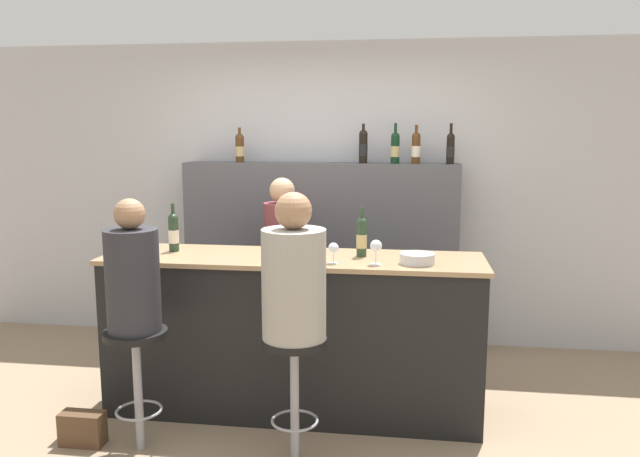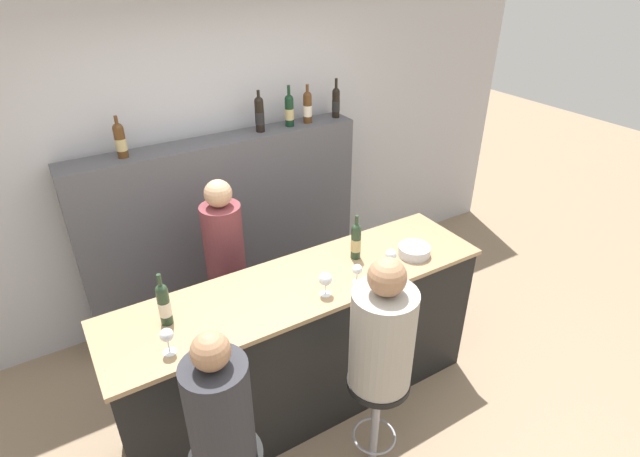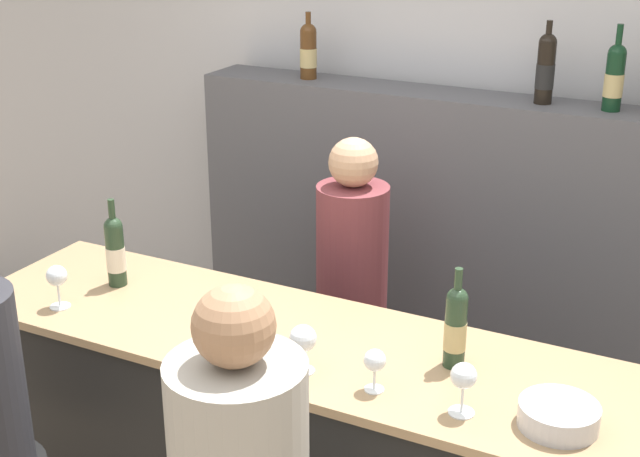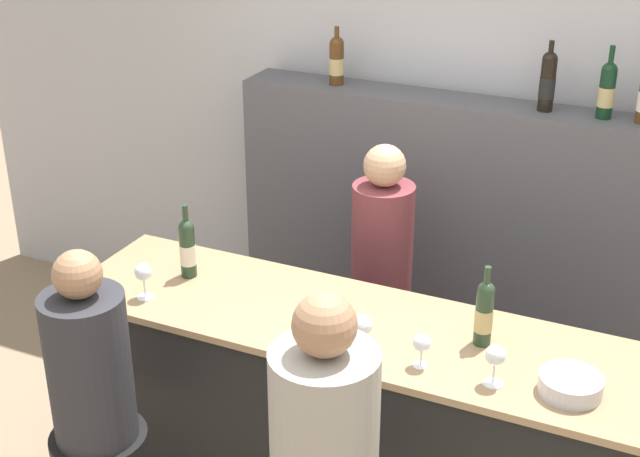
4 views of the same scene
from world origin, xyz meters
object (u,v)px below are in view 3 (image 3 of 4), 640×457
at_px(wine_glass_1, 303,340).
at_px(metal_bowl, 559,416).
at_px(wine_bottle_backbar_2, 614,77).
at_px(wine_glass_3, 464,378).
at_px(wine_glass_0, 57,277).
at_px(wine_bottle_backbar_0, 308,51).
at_px(bartender, 351,326).
at_px(wine_bottle_counter_0, 115,250).
at_px(wine_glass_2, 375,362).
at_px(wine_bottle_counter_1, 456,326).
at_px(guest_seated_right, 239,457).
at_px(wine_bottle_backbar_1, 546,68).

relative_size(wine_glass_1, metal_bowl, 0.70).
distance_m(wine_bottle_backbar_2, wine_glass_3, 1.56).
bearing_deg(wine_glass_0, wine_bottle_backbar_0, 82.41).
bearing_deg(wine_glass_3, wine_bottle_backbar_2, 87.10).
xyz_separation_m(wine_glass_3, bartender, (-0.77, 0.93, -0.46)).
bearing_deg(bartender, wine_bottle_backbar_2, 31.90).
xyz_separation_m(wine_bottle_counter_0, metal_bowl, (1.62, -0.18, -0.10)).
bearing_deg(wine_glass_2, wine_bottle_counter_1, 56.79).
distance_m(wine_bottle_backbar_2, wine_glass_2, 1.60).
bearing_deg(wine_glass_0, guest_seated_right, -24.90).
relative_size(wine_bottle_backbar_2, wine_glass_1, 2.17).
bearing_deg(wine_bottle_backbar_2, wine_glass_0, -135.93).
height_order(wine_bottle_counter_1, wine_glass_3, wine_bottle_counter_1).
height_order(wine_bottle_backbar_0, bartender, wine_bottle_backbar_0).
bearing_deg(wine_glass_1, metal_bowl, 4.35).
bearing_deg(wine_bottle_counter_0, wine_bottle_backbar_1, 45.85).
height_order(wine_glass_1, wine_glass_3, wine_glass_3).
relative_size(wine_bottle_counter_1, wine_glass_1, 2.10).
distance_m(wine_bottle_counter_0, wine_bottle_backbar_2, 1.96).
bearing_deg(metal_bowl, wine_bottle_backbar_2, 97.14).
relative_size(wine_glass_0, wine_glass_3, 1.00).
bearing_deg(wine_glass_0, metal_bowl, 1.91).
bearing_deg(bartender, wine_glass_1, -73.41).
bearing_deg(wine_bottle_backbar_2, wine_glass_3, -92.90).
height_order(wine_bottle_counter_1, bartender, bartender).
height_order(wine_bottle_counter_0, wine_bottle_backbar_0, wine_bottle_backbar_0).
xyz_separation_m(wine_bottle_counter_1, metal_bowl, (0.35, -0.18, -0.10)).
bearing_deg(wine_glass_3, wine_bottle_counter_1, 113.97).
height_order(wine_glass_0, wine_glass_1, wine_glass_0).
relative_size(wine_bottle_backbar_0, wine_glass_2, 2.26).
relative_size(wine_bottle_backbar_0, wine_glass_1, 1.94).
bearing_deg(wine_bottle_counter_1, wine_bottle_backbar_1, 93.91).
relative_size(wine_bottle_backbar_1, bartender, 0.22).
bearing_deg(wine_bottle_backbar_0, wine_glass_2, -56.16).
bearing_deg(wine_bottle_backbar_2, wine_bottle_counter_0, -139.86).
distance_m(wine_bottle_counter_0, wine_bottle_backbar_1, 1.78).
relative_size(wine_glass_3, guest_seated_right, 0.19).
bearing_deg(wine_bottle_backbar_0, wine_bottle_backbar_1, 0.00).
height_order(wine_glass_2, metal_bowl, wine_glass_2).
distance_m(wine_glass_0, guest_seated_right, 1.11).
height_order(wine_glass_3, metal_bowl, wine_glass_3).
distance_m(wine_bottle_backbar_1, wine_bottle_backbar_2, 0.26).
bearing_deg(wine_bottle_counter_1, wine_bottle_backbar_0, 132.85).
bearing_deg(wine_bottle_counter_1, wine_glass_2, -123.21).
xyz_separation_m(wine_bottle_backbar_2, bartender, (-0.84, -0.52, -1.02)).
relative_size(wine_bottle_counter_1, guest_seated_right, 0.39).
height_order(wine_glass_0, metal_bowl, wine_glass_0).
bearing_deg(bartender, metal_bowl, -40.78).
bearing_deg(wine_bottle_counter_0, wine_bottle_counter_1, 0.00).
height_order(wine_bottle_backbar_2, bartender, wine_bottle_backbar_2).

